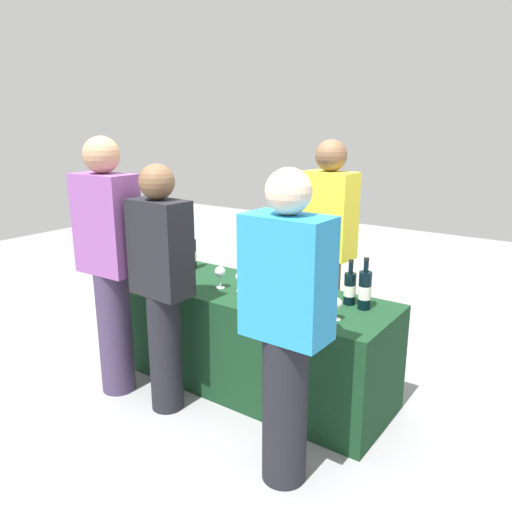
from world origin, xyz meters
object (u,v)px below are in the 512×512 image
wine_bottle_1 (281,274)px  wine_bottle_3 (350,288)px  wine_glass_2 (279,289)px  wine_glass_0 (220,273)px  wine_bottle_4 (365,290)px  wine_glass_4 (336,304)px  wine_bottle_0 (192,254)px  wine_glass_3 (296,296)px  guest_1 (162,282)px  guest_2 (286,323)px  wine_glass_1 (240,278)px  wine_bottle_2 (325,280)px  guest_0 (110,259)px  server_pouring (328,245)px

wine_bottle_1 → wine_bottle_3: 0.50m
wine_glass_2 → wine_glass_0: bearing=176.2°
wine_bottle_3 → wine_bottle_4: wine_bottle_4 is taller
wine_glass_4 → wine_bottle_0: bearing=168.0°
wine_glass_3 → wine_glass_4: 0.28m
wine_glass_0 → wine_glass_4: size_ratio=1.14×
wine_bottle_3 → guest_1: (-0.95, -0.70, 0.05)m
wine_glass_0 → guest_2: size_ratio=0.09×
wine_glass_1 → guest_2: bearing=-39.7°
wine_bottle_1 → wine_bottle_2: bearing=12.1°
wine_bottle_1 → guest_0: (-0.91, -0.70, 0.11)m
wine_bottle_0 → wine_glass_4: bearing=-12.0°
wine_bottle_4 → wine_glass_1: 0.84m
wine_glass_1 → guest_2: size_ratio=0.08×
wine_bottle_0 → wine_bottle_2: size_ratio=1.05×
wine_glass_2 → wine_bottle_0: bearing=164.7°
wine_bottle_4 → wine_glass_0: 1.00m
wine_bottle_1 → wine_bottle_2: (0.30, 0.06, -0.00)m
wine_bottle_0 → wine_glass_4: wine_bottle_0 is taller
server_pouring → guest_1: (-0.52, -1.22, -0.07)m
wine_glass_2 → guest_1: bearing=-143.5°
wine_bottle_2 → wine_glass_2: size_ratio=2.32×
wine_glass_0 → wine_glass_4: bearing=-3.6°
wine_glass_1 → guest_1: size_ratio=0.08×
wine_bottle_2 → wine_glass_2: bearing=-120.2°
wine_bottle_4 → server_pouring: size_ratio=0.19×
wine_bottle_1 → wine_bottle_0: bearing=176.8°
wine_bottle_1 → wine_glass_1: size_ratio=2.46×
wine_bottle_2 → guest_0: (-1.21, -0.76, 0.12)m
wine_bottle_1 → wine_bottle_4: 0.61m
wine_glass_0 → wine_glass_3: bearing=-4.5°
server_pouring → guest_1: bearing=73.3°
wine_bottle_0 → wine_glass_0: bearing=-26.3°
wine_glass_0 → wine_glass_2: (0.51, -0.03, -0.01)m
guest_1 → wine_bottle_1: bearing=58.0°
wine_bottle_4 → wine_glass_0: (-0.98, -0.20, -0.01)m
wine_bottle_1 → guest_1: (-0.46, -0.66, 0.03)m
wine_bottle_0 → guest_0: 0.75m
guest_2 → guest_0: bearing=176.9°
wine_bottle_2 → guest_0: guest_0 is taller
wine_bottle_0 → guest_0: guest_0 is taller
wine_glass_3 → guest_0: bearing=-158.9°
wine_glass_2 → guest_2: bearing=-54.4°
wine_bottle_2 → wine_glass_2: wine_bottle_2 is taller
wine_glass_1 → wine_glass_3: (0.49, -0.08, -0.01)m
wine_bottle_3 → wine_glass_2: size_ratio=2.12×
wine_bottle_0 → wine_bottle_2: 1.16m
wine_bottle_2 → wine_glass_4: wine_bottle_2 is taller
wine_bottle_2 → wine_bottle_4: (0.30, -0.05, 0.00)m
wine_glass_2 → wine_glass_4: 0.41m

